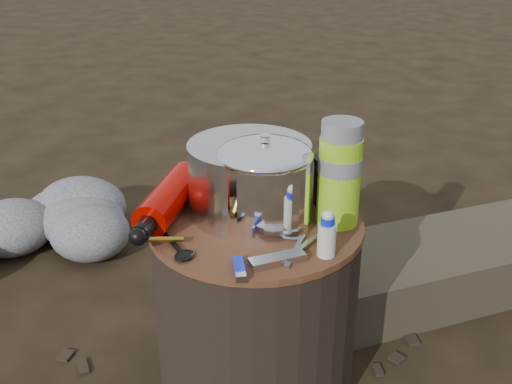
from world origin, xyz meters
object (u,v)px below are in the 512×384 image
at_px(camping_pot, 265,184).
at_px(fuel_bottle, 168,199).
at_px(travel_mug, 330,181).
at_px(thermos, 339,174).
at_px(stump, 256,303).

bearing_deg(camping_pot, fuel_bottle, -170.67).
relative_size(fuel_bottle, travel_mug, 2.85).
bearing_deg(thermos, fuel_bottle, -161.97).
xyz_separation_m(thermos, travel_mug, (-0.04, 0.08, -0.06)).
height_order(thermos, travel_mug, thermos).
relative_size(camping_pot, thermos, 0.86).
bearing_deg(stump, fuel_bottle, -166.72).
bearing_deg(fuel_bottle, travel_mug, 21.11).
height_order(stump, thermos, thermos).
relative_size(thermos, travel_mug, 2.03).
bearing_deg(camping_pot, travel_mug, 60.37).
xyz_separation_m(fuel_bottle, thermos, (0.34, 0.11, 0.07)).
bearing_deg(travel_mug, fuel_bottle, -147.28).
relative_size(stump, thermos, 2.05).
bearing_deg(camping_pot, stump, 157.94).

